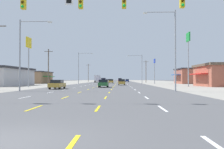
{
  "coord_description": "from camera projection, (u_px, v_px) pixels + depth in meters",
  "views": [
    {
      "loc": [
        2.91,
        -6.0,
        1.61
      ],
      "look_at": [
        0.4,
        77.19,
        3.13
      ],
      "focal_mm": 38.35,
      "sensor_mm": 36.0,
      "label": 1
    }
  ],
  "objects": [
    {
      "name": "streetlight_left_row_1",
      "position": [
        80.0,
        66.0,
        76.59
      ],
      "size": [
        4.7,
        0.26,
        10.08
      ],
      "color": "gray",
      "rests_on": "ground"
    },
    {
      "name": "storefront_right_row_2",
      "position": [
        193.0,
        76.0,
        79.62
      ],
      "size": [
        11.48,
        11.65,
        5.11
      ],
      "color": "#A35642",
      "rests_on": "ground"
    },
    {
      "name": "pole_sign_left_row_1",
      "position": [
        29.0,
        49.0,
        46.36
      ],
      "size": [
        0.24,
        2.37,
        9.65
      ],
      "color": "gray",
      "rests_on": "ground"
    },
    {
      "name": "pole_sign_right_row_2",
      "position": [
        154.0,
        65.0,
        76.01
      ],
      "size": [
        0.24,
        2.32,
        7.95
      ],
      "color": "gray",
      "rests_on": "ground"
    },
    {
      "name": "suv_inner_left_far",
      "position": [
        104.0,
        80.0,
        100.88
      ],
      "size": [
        1.98,
        4.9,
        1.98
      ],
      "color": "#4C196B",
      "rests_on": "ground"
    },
    {
      "name": "utility_pole_right_row_2",
      "position": [
        146.0,
        71.0,
        100.08
      ],
      "size": [
        2.2,
        0.26,
        9.37
      ],
      "color": "brown",
      "rests_on": "ground"
    },
    {
      "name": "lane_markings",
      "position": [
        113.0,
        82.0,
        110.49
      ],
      "size": [
        10.64,
        227.6,
        0.01
      ],
      "color": "white",
      "rests_on": "ground"
    },
    {
      "name": "utility_pole_left_row_1",
      "position": [
        48.0,
        66.0,
        61.52
      ],
      "size": [
        2.2,
        0.26,
        9.28
      ],
      "color": "brown",
      "rests_on": "ground"
    },
    {
      "name": "utility_pole_left_row_3",
      "position": [
        88.0,
        73.0,
        131.09
      ],
      "size": [
        2.2,
        0.26,
        9.79
      ],
      "color": "brown",
      "rests_on": "ground"
    },
    {
      "name": "sedan_far_right_distant_a",
      "position": [
        127.0,
        80.0,
        125.15
      ],
      "size": [
        1.8,
        4.5,
        1.46
      ],
      "color": "navy",
      "rests_on": "ground"
    },
    {
      "name": "sedan_far_left_nearest",
      "position": [
        57.0,
        84.0,
        37.99
      ],
      "size": [
        1.8,
        4.5,
        1.46
      ],
      "color": "#B28C33",
      "rests_on": "ground"
    },
    {
      "name": "lot_apron_left",
      "position": [
        28.0,
        84.0,
        72.77
      ],
      "size": [
        28.0,
        440.0,
        0.01
      ],
      "primitive_type": "cube",
      "color": "gray",
      "rests_on": "ground"
    },
    {
      "name": "streetlight_right_row_0",
      "position": [
        172.0,
        44.0,
        30.81
      ],
      "size": [
        4.22,
        0.26,
        10.52
      ],
      "color": "gray",
      "rests_on": "ground"
    },
    {
      "name": "lot_apron_right",
      "position": [
        192.0,
        84.0,
        71.27
      ],
      "size": [
        28.0,
        440.0,
        0.01
      ],
      "primitive_type": "cube",
      "color": "gray",
      "rests_on": "ground"
    },
    {
      "name": "sedan_inner_left_distant_c",
      "position": [
        107.0,
        80.0,
        130.38
      ],
      "size": [
        1.8,
        4.5,
        1.46
      ],
      "color": "white",
      "rests_on": "ground"
    },
    {
      "name": "ground_plane",
      "position": [
        110.0,
        84.0,
        72.02
      ],
      "size": [
        572.0,
        572.0,
        0.0
      ],
      "primitive_type": "plane",
      "color": "#4C4C4F"
    },
    {
      "name": "hatchback_inner_right_mid",
      "position": [
        122.0,
        82.0,
        61.09
      ],
      "size": [
        1.72,
        3.9,
        1.54
      ],
      "color": "#B28C33",
      "rests_on": "ground"
    },
    {
      "name": "streetlight_left_row_0",
      "position": [
        23.0,
        49.0,
        31.39
      ],
      "size": [
        4.32,
        0.26,
        9.43
      ],
      "color": "gray",
      "rests_on": "ground"
    },
    {
      "name": "sedan_center_turn_near",
      "position": [
        104.0,
        83.0,
        45.52
      ],
      "size": [
        1.8,
        4.5,
        1.46
      ],
      "color": "#235B2D",
      "rests_on": "ground"
    },
    {
      "name": "streetlight_right_row_1",
      "position": [
        140.0,
        67.0,
        76.0
      ],
      "size": [
        4.72,
        0.26,
        9.3
      ],
      "color": "gray",
      "rests_on": "ground"
    },
    {
      "name": "sedan_inner_right_farther",
      "position": [
        121.0,
        81.0,
        101.8
      ],
      "size": [
        1.8,
        4.5,
        1.46
      ],
      "color": "#B28C33",
      "rests_on": "ground"
    },
    {
      "name": "signal_span_wire",
      "position": [
        72.0,
        27.0,
        16.58
      ],
      "size": [
        27.33,
        0.53,
        8.51
      ],
      "color": "brown",
      "rests_on": "ground"
    },
    {
      "name": "suv_inner_right_distant_b",
      "position": [
        120.0,
        80.0,
        129.52
      ],
      "size": [
        1.98,
        4.9,
        1.98
      ],
      "color": "maroon",
      "rests_on": "ground"
    },
    {
      "name": "hatchback_center_turn_midfar",
      "position": [
        111.0,
        81.0,
        85.57
      ],
      "size": [
        1.72,
        3.9,
        1.54
      ],
      "color": "#B28C33",
      "rests_on": "ground"
    },
    {
      "name": "box_truck_far_left_farthest",
      "position": [
        97.0,
        78.0,
        106.81
      ],
      "size": [
        2.4,
        7.2,
        3.23
      ],
      "color": "white",
      "rests_on": "ground"
    },
    {
      "name": "pole_sign_right_row_1",
      "position": [
        188.0,
        46.0,
        48.9
      ],
      "size": [
        0.24,
        2.21,
        11.08
      ],
      "color": "gray",
      "rests_on": "ground"
    },
    {
      "name": "storefront_left_row_2",
      "position": [
        28.0,
        77.0,
        84.63
      ],
      "size": [
        15.25,
        14.61,
        4.22
      ],
      "color": "#8C6B4C",
      "rests_on": "ground"
    }
  ]
}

